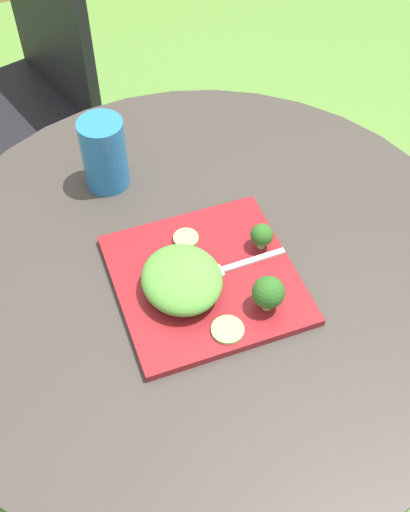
{
  "coord_description": "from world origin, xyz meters",
  "views": [
    {
      "loc": [
        -0.23,
        -0.62,
        1.56
      ],
      "look_at": [
        -0.01,
        -0.02,
        0.79
      ],
      "focal_mm": 44.47,
      "sensor_mm": 36.0,
      "label": 1
    }
  ],
  "objects_px": {
    "drinking_glass": "(105,157)",
    "fork": "(232,267)",
    "patio_chair": "(23,82)",
    "salad_plate": "(205,279)"
  },
  "relations": [
    {
      "from": "drinking_glass",
      "to": "fork",
      "type": "distance_m",
      "value": 0.31
    },
    {
      "from": "patio_chair",
      "to": "salad_plate",
      "type": "bearing_deg",
      "value": -80.0
    },
    {
      "from": "salad_plate",
      "to": "patio_chair",
      "type": "bearing_deg",
      "value": 100.0
    },
    {
      "from": "patio_chair",
      "to": "fork",
      "type": "distance_m",
      "value": 1.04
    },
    {
      "from": "salad_plate",
      "to": "drinking_glass",
      "type": "xyz_separation_m",
      "value": [
        -0.09,
        0.28,
        0.05
      ]
    },
    {
      "from": "patio_chair",
      "to": "salad_plate",
      "type": "height_order",
      "value": "patio_chair"
    },
    {
      "from": "patio_chair",
      "to": "fork",
      "type": "bearing_deg",
      "value": -77.39
    },
    {
      "from": "salad_plate",
      "to": "drinking_glass",
      "type": "height_order",
      "value": "drinking_glass"
    },
    {
      "from": "patio_chair",
      "to": "fork",
      "type": "height_order",
      "value": "patio_chair"
    },
    {
      "from": "salad_plate",
      "to": "drinking_glass",
      "type": "relative_size",
      "value": 2.09
    }
  ]
}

